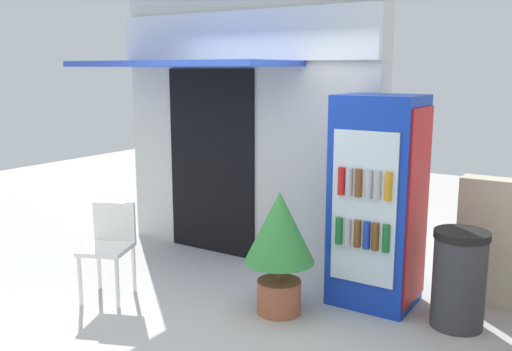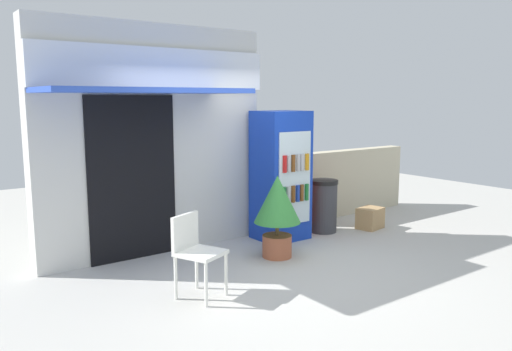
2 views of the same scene
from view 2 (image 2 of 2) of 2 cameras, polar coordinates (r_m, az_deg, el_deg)
name	(u,v)px [view 2 (image 2 of 2)]	position (r m, az deg, el deg)	size (l,w,h in m)	color
ground	(265,274)	(6.14, 1.03, -11.09)	(16.00, 16.00, 0.00)	beige
storefront_building	(153,137)	(6.86, -11.55, 4.32)	(3.21, 1.34, 3.04)	silver
drink_cooler	(281,176)	(7.46, 2.89, 0.00)	(0.74, 0.68, 1.90)	#1438B2
plastic_chair	(195,248)	(5.39, -6.95, -8.14)	(0.55, 0.57, 0.88)	white
potted_plant_near_shop	(277,207)	(6.61, 2.42, -3.53)	(0.61, 0.61, 1.09)	#AD5B3D
trash_bin	(323,206)	(7.98, 7.60, -3.40)	(0.45, 0.45, 0.82)	#38383D
stone_boundary_wall	(346,182)	(9.25, 10.09, -0.73)	(2.75, 0.24, 1.16)	beige
cardboard_box	(370,218)	(8.36, 12.77, -4.71)	(0.41, 0.31, 0.34)	tan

